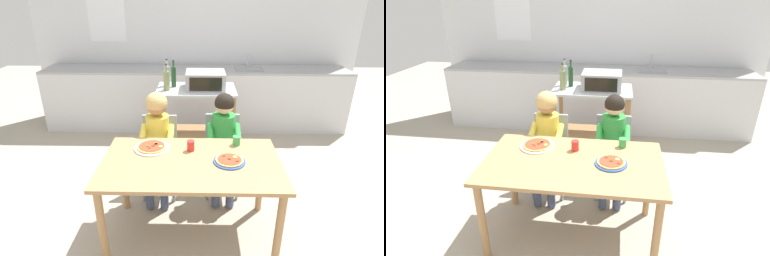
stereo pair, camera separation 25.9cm
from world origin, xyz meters
TOP-DOWN VIEW (x-y plane):
  - ground_plane at (0.00, 1.10)m, footprint 10.95×10.95m
  - back_wall_tiled at (-0.00, 2.80)m, footprint 4.97×0.14m
  - kitchen_counter at (0.00, 2.39)m, footprint 4.47×0.60m
  - kitchen_island_cart at (0.02, 1.42)m, footprint 0.93×0.56m
  - toaster_oven at (0.13, 1.42)m, footprint 0.46×0.38m
  - bottle_clear_vinegar at (-0.25, 1.49)m, footprint 0.06×0.06m
  - bottle_brown_beer at (-0.33, 1.53)m, footprint 0.06×0.06m
  - bottle_slim_sauce at (-0.32, 1.34)m, footprint 0.07×0.07m
  - dining_table at (0.00, 0.00)m, footprint 1.41×0.82m
  - dining_chair_left at (-0.34, 0.66)m, footprint 0.36×0.36m
  - dining_chair_right at (0.30, 0.71)m, footprint 0.36×0.36m
  - child_in_yellow_shirt at (-0.34, 0.55)m, footprint 0.32×0.42m
  - child_in_green_shirt at (0.30, 0.59)m, footprint 0.32×0.42m
  - pizza_plate_white at (-0.34, 0.20)m, footprint 0.30×0.30m
  - pizza_plate_blue_rimmed at (0.30, -0.01)m, footprint 0.25×0.25m
  - drinking_cup_red at (-0.01, 0.18)m, footprint 0.06×0.06m
  - drinking_cup_green at (0.38, 0.29)m, footprint 0.07×0.07m

SIDE VIEW (x-z plane):
  - ground_plane at x=0.00m, z-range 0.00..0.00m
  - kitchen_counter at x=0.00m, z-range -0.10..1.02m
  - dining_chair_left at x=-0.34m, z-range 0.07..0.89m
  - dining_chair_right at x=0.30m, z-range 0.07..0.89m
  - kitchen_island_cart at x=0.02m, z-range 0.14..1.05m
  - dining_table at x=0.00m, z-range 0.27..1.01m
  - child_in_green_shirt at x=0.30m, z-range 0.15..1.22m
  - child_in_yellow_shirt at x=-0.34m, z-range 0.17..1.26m
  - pizza_plate_white at x=-0.34m, z-range 0.73..0.77m
  - pizza_plate_blue_rimmed at x=0.30m, z-range 0.73..0.77m
  - drinking_cup_green at x=0.38m, z-range 0.74..0.82m
  - drinking_cup_red at x=-0.01m, z-range 0.74..0.83m
  - toaster_oven at x=0.13m, z-range 0.90..1.10m
  - bottle_slim_sauce at x=-0.32m, z-range 0.87..1.17m
  - bottle_brown_beer at x=-0.33m, z-range 0.87..1.19m
  - bottle_clear_vinegar at x=-0.25m, z-range 0.87..1.19m
  - back_wall_tiled at x=0.00m, z-range 0.00..2.70m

